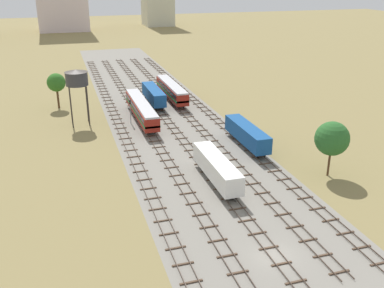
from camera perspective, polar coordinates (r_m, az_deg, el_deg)
The scene contains 16 objects.
ground_plane at distance 97.31m, azimuth -4.38°, elevation 4.41°, with size 480.00×480.00×0.00m, color olive.
ballast_bed at distance 97.30m, azimuth -4.38°, elevation 4.41°, with size 23.95×176.00×0.01m, color gray.
track_far_left at distance 96.65m, azimuth -10.30°, elevation 4.09°, with size 2.40×126.00×0.29m.
track_left at distance 97.30m, azimuth -7.39°, elevation 4.38°, with size 2.40×126.00×0.29m.
track_centre_left at distance 98.20m, azimuth -4.52°, elevation 4.65°, with size 2.40×126.00×0.29m.
track_centre at distance 99.34m, azimuth -1.70°, elevation 4.91°, with size 2.40×126.00×0.29m.
track_centre_right at distance 100.72m, azimuth 1.04°, elevation 5.15°, with size 2.40×126.00×0.29m.
freight_boxcar_centre_left_nearest at distance 62.71m, azimuth 3.29°, elevation -3.12°, with size 2.87×14.00×3.60m.
freight_boxcar_centre_right_near at distance 76.41m, azimuth 7.26°, elevation 1.37°, with size 2.87×14.00×3.60m.
passenger_coach_left_mid at distance 90.16m, azimuth -6.70°, elevation 4.67°, with size 2.96×22.00×3.80m.
freight_boxcar_centre_left_midfar at distance 101.52m, azimuth -5.08°, elevation 6.56°, with size 2.87×14.00×3.60m.
diesel_railcar_centre_far at distance 104.95m, azimuth -2.71°, elevation 7.20°, with size 2.96×20.50×3.80m.
water_tower at distance 88.45m, azimuth -14.98°, elevation 8.39°, with size 4.54×4.54×11.24m.
signal_post_nearest at distance 88.48m, azimuth -8.16°, elevation 4.68°, with size 0.28×0.47×5.06m.
lineside_tree_0 at distance 102.08m, azimuth -17.48°, elevation 7.72°, with size 4.10×4.10×7.99m.
lineside_tree_1 at distance 66.82m, azimuth 17.99°, elevation 0.68°, with size 5.11×5.11×8.54m.
Camera 1 is at (-20.12, -34.80, 28.61)m, focal length 40.43 mm.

